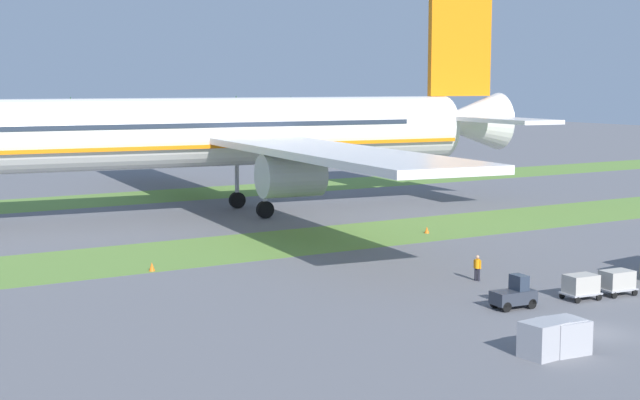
{
  "coord_description": "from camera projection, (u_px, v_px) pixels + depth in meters",
  "views": [
    {
      "loc": [
        -37.44,
        -33.61,
        13.14
      ],
      "look_at": [
        0.53,
        28.48,
        4.0
      ],
      "focal_mm": 52.47,
      "sensor_mm": 36.0,
      "label": 1
    }
  ],
  "objects": [
    {
      "name": "uld_container_0",
      "position": [
        561.0,
        336.0,
        45.61
      ],
      "size": [
        2.13,
        1.76,
        1.73
      ],
      "primitive_type": "cube",
      "rotation": [
        0.0,
        0.0,
        -0.08
      ],
      "color": "#A3A3A8",
      "rests_on": "ground"
    },
    {
      "name": "taxiway_marker_0",
      "position": [
        427.0,
        230.0,
        82.17
      ],
      "size": [
        0.44,
        0.44,
        0.58
      ],
      "primitive_type": "cone",
      "color": "orange",
      "rests_on": "ground"
    },
    {
      "name": "distant_tree_line",
      "position": [
        86.0,
        123.0,
        149.11
      ],
      "size": [
        154.97,
        10.79,
        12.16
      ],
      "color": "#4C3823",
      "rests_on": "ground"
    },
    {
      "name": "ground_crew_marshaller",
      "position": [
        477.0,
        267.0,
        62.29
      ],
      "size": [
        0.36,
        0.53,
        1.74
      ],
      "rotation": [
        0.0,
        0.0,
        1.94
      ],
      "color": "black",
      "rests_on": "ground"
    },
    {
      "name": "taxiway_marker_1",
      "position": [
        152.0,
        267.0,
        65.63
      ],
      "size": [
        0.44,
        0.44,
        0.62
      ],
      "primitive_type": "cone",
      "color": "orange",
      "rests_on": "ground"
    },
    {
      "name": "cargo_dolly_second",
      "position": [
        617.0,
        280.0,
        58.16
      ],
      "size": [
        2.33,
        1.7,
        1.55
      ],
      "rotation": [
        0.0,
        0.0,
        1.48
      ],
      "color": "#A3A3A8",
      "rests_on": "ground"
    },
    {
      "name": "grass_strip_near",
      "position": [
        286.0,
        242.0,
        77.37
      ],
      "size": [
        320.0,
        11.84,
        0.01
      ],
      "primitive_type": "cube",
      "color": "olive",
      "rests_on": "ground"
    },
    {
      "name": "baggage_tug",
      "position": [
        514.0,
        295.0,
        54.7
      ],
      "size": [
        2.71,
        1.53,
        1.97
      ],
      "rotation": [
        0.0,
        0.0,
        1.48
      ],
      "color": "#2D333D",
      "rests_on": "ground"
    },
    {
      "name": "uld_container_2",
      "position": [
        543.0,
        339.0,
        44.94
      ],
      "size": [
        2.11,
        1.74,
        1.75
      ],
      "primitive_type": "cube",
      "rotation": [
        0.0,
        0.0,
        0.07
      ],
      "color": "#A3A3A8",
      "rests_on": "ground"
    },
    {
      "name": "uld_container_1",
      "position": [
        566.0,
        337.0,
        45.55
      ],
      "size": [
        2.14,
        1.78,
        1.68
      ],
      "primitive_type": "cube",
      "rotation": [
        0.0,
        0.0,
        -0.09
      ],
      "color": "#A3A3A8",
      "rests_on": "ground"
    },
    {
      "name": "ground_plane",
      "position": [
        592.0,
        333.0,
        49.47
      ],
      "size": [
        400.0,
        400.0,
        0.0
      ],
      "primitive_type": "plane",
      "color": "slate"
    },
    {
      "name": "airliner",
      "position": [
        228.0,
        132.0,
        92.93
      ],
      "size": [
        64.64,
        79.83,
        23.22
      ],
      "rotation": [
        0.0,
        0.0,
        1.45
      ],
      "color": "silver",
      "rests_on": "ground"
    },
    {
      "name": "grass_strip_far",
      "position": [
        134.0,
        198.0,
        107.57
      ],
      "size": [
        320.0,
        11.84,
        0.01
      ],
      "primitive_type": "cube",
      "color": "olive",
      "rests_on": "ground"
    },
    {
      "name": "cargo_dolly_lead",
      "position": [
        581.0,
        285.0,
        56.89
      ],
      "size": [
        2.33,
        1.7,
        1.55
      ],
      "rotation": [
        0.0,
        0.0,
        1.48
      ],
      "color": "#A3A3A8",
      "rests_on": "ground"
    }
  ]
}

